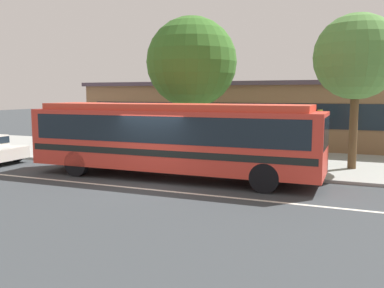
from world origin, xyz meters
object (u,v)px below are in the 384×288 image
street_tree_mid_block (357,57)px  street_tree_near_stop (192,62)px  transit_bus (172,135)px  bus_stop_sign (319,134)px  pedestrian_walking_along_curb (239,145)px  pedestrian_waiting_near_sign (138,141)px

street_tree_mid_block → street_tree_near_stop: bearing=179.5°
transit_bus → bus_stop_sign: bearing=18.3°
transit_bus → pedestrian_walking_along_curb: transit_bus is taller
bus_stop_sign → street_tree_near_stop: street_tree_near_stop is taller
transit_bus → pedestrian_walking_along_curb: bearing=55.3°
pedestrian_waiting_near_sign → transit_bus: bearing=-37.0°
transit_bus → pedestrian_waiting_near_sign: 3.42m
pedestrian_walking_along_curb → street_tree_mid_block: bearing=18.2°
transit_bus → street_tree_near_stop: 5.34m
street_tree_mid_block → pedestrian_walking_along_curb: bearing=-161.8°
pedestrian_waiting_near_sign → bus_stop_sign: (7.95, -0.29, 0.65)m
transit_bus → pedestrian_waiting_near_sign: bearing=143.0°
transit_bus → street_tree_mid_block: size_ratio=1.78×
pedestrian_waiting_near_sign → pedestrian_walking_along_curb: (4.58, 0.71, -0.04)m
pedestrian_walking_along_curb → bus_stop_sign: (3.36, -1.00, 0.70)m
bus_stop_sign → pedestrian_walking_along_curb: bearing=163.5°
pedestrian_waiting_near_sign → bus_stop_sign: 7.98m
pedestrian_waiting_near_sign → street_tree_near_stop: bearing=52.5°
bus_stop_sign → street_tree_mid_block: size_ratio=0.40×
transit_bus → pedestrian_walking_along_curb: (1.90, 2.73, -0.62)m
transit_bus → bus_stop_sign: size_ratio=4.48×
transit_bus → pedestrian_waiting_near_sign: (-2.69, 2.03, -0.58)m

